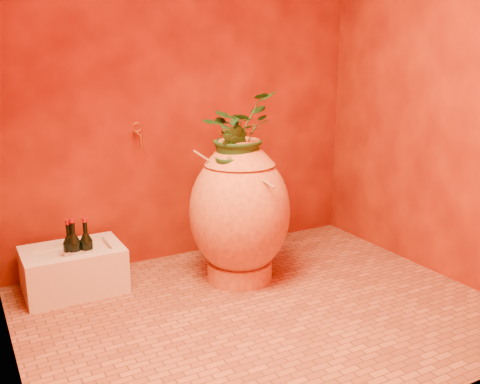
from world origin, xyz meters
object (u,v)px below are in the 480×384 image
amphora (240,211)px  stone_basin (74,271)px  wall_tap (138,133)px  wine_bottle_a (87,251)px  wine_bottle_c (70,253)px  wine_bottle_b (75,253)px

amphora → stone_basin: size_ratio=1.56×
amphora → wall_tap: 0.80m
wine_bottle_a → wine_bottle_c: bearing=166.0°
stone_basin → amphora: bearing=-18.3°
stone_basin → wine_bottle_c: wine_bottle_c is taller
wine_bottle_a → wall_tap: wall_tap is taller
stone_basin → wine_bottle_b: (0.00, -0.07, 0.13)m
amphora → wine_bottle_b: size_ratio=2.72×
stone_basin → wall_tap: (0.49, 0.18, 0.76)m
wine_bottle_a → wine_bottle_c: wine_bottle_a is taller
amphora → wine_bottle_a: 0.92m
wine_bottle_b → wine_bottle_a: bearing=-0.1°
stone_basin → wine_bottle_a: 0.16m
amphora → wall_tap: size_ratio=5.99×
wine_bottle_a → wall_tap: size_ratio=2.14×
stone_basin → wine_bottle_b: size_ratio=1.75×
wine_bottle_c → wine_bottle_b: bearing=-47.4°
amphora → wine_bottle_c: amphora is taller
amphora → wall_tap: wall_tap is taller
amphora → stone_basin: (-0.94, 0.31, -0.31)m
wine_bottle_c → wall_tap: bearing=23.5°
amphora → wall_tap: bearing=133.0°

